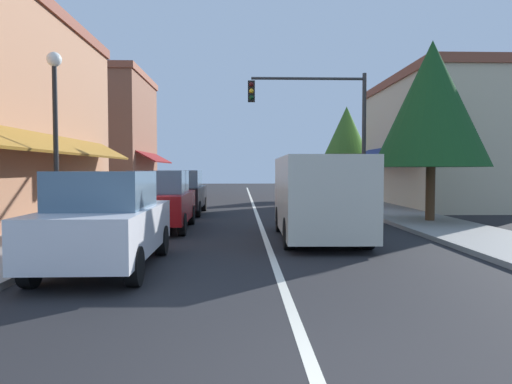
% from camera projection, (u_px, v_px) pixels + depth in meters
% --- Properties ---
extents(ground_plane, '(80.00, 80.00, 0.00)m').
position_uv_depth(ground_plane, '(255.00, 209.00, 21.56)').
color(ground_plane, black).
extents(sidewalk_left, '(2.60, 56.00, 0.12)m').
position_uv_depth(sidewalk_left, '(132.00, 208.00, 21.38)').
color(sidewalk_left, gray).
rests_on(sidewalk_left, ground).
extents(sidewalk_right, '(2.60, 56.00, 0.12)m').
position_uv_depth(sidewalk_right, '(375.00, 208.00, 21.74)').
color(sidewalk_right, gray).
rests_on(sidewalk_right, ground).
extents(lane_center_stripe, '(0.14, 52.00, 0.01)m').
position_uv_depth(lane_center_stripe, '(255.00, 209.00, 21.56)').
color(lane_center_stripe, silver).
rests_on(lane_center_stripe, ground).
extents(storefront_right_block, '(5.96, 10.20, 6.36)m').
position_uv_depth(storefront_right_block, '(437.00, 142.00, 23.71)').
color(storefront_right_block, beige).
rests_on(storefront_right_block, ground).
extents(storefront_far_left, '(7.28, 8.20, 7.96)m').
position_uv_depth(storefront_far_left, '(100.00, 136.00, 31.04)').
color(storefront_far_left, brown).
rests_on(storefront_far_left, ground).
extents(parked_car_nearest_left, '(1.81, 4.12, 1.77)m').
position_uv_depth(parked_car_nearest_left, '(106.00, 221.00, 8.59)').
color(parked_car_nearest_left, silver).
rests_on(parked_car_nearest_left, ground).
extents(parked_car_second_left, '(1.81, 4.12, 1.77)m').
position_uv_depth(parked_car_second_left, '(160.00, 201.00, 14.20)').
color(parked_car_second_left, maroon).
rests_on(parked_car_second_left, ground).
extents(parked_car_third_left, '(1.81, 4.11, 1.77)m').
position_uv_depth(parked_car_third_left, '(181.00, 192.00, 19.27)').
color(parked_car_third_left, black).
rests_on(parked_car_third_left, ground).
extents(van_in_lane, '(2.08, 5.22, 2.12)m').
position_uv_depth(van_in_lane, '(318.00, 195.00, 12.28)').
color(van_in_lane, beige).
rests_on(van_in_lane, ground).
extents(traffic_signal_mast_arm, '(5.21, 0.50, 6.02)m').
position_uv_depth(traffic_signal_mast_arm, '(325.00, 117.00, 20.88)').
color(traffic_signal_mast_arm, '#333333').
rests_on(traffic_signal_mast_arm, ground).
extents(street_lamp_left_near, '(0.36, 0.36, 4.66)m').
position_uv_depth(street_lamp_left_near, '(55.00, 114.00, 11.66)').
color(street_lamp_left_near, black).
rests_on(street_lamp_left_near, ground).
extents(tree_right_near, '(3.76, 3.76, 6.02)m').
position_uv_depth(tree_right_near, '(432.00, 104.00, 15.64)').
color(tree_right_near, '#4C331E').
rests_on(tree_right_near, ground).
extents(tree_right_far, '(2.71, 2.71, 5.79)m').
position_uv_depth(tree_right_far, '(347.00, 131.00, 30.14)').
color(tree_right_far, '#4C331E').
rests_on(tree_right_far, ground).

